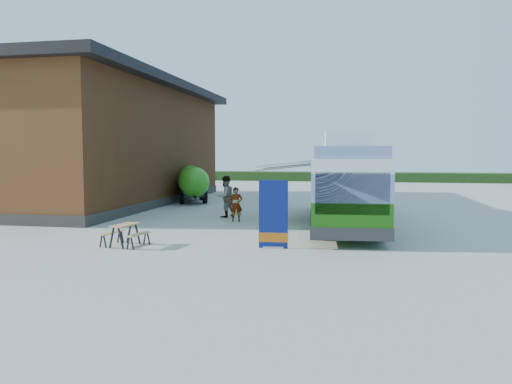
% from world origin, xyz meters
% --- Properties ---
extents(ground, '(100.00, 100.00, 0.00)m').
position_xyz_m(ground, '(0.00, 0.00, 0.00)').
color(ground, '#BCB7AD').
rests_on(ground, ground).
extents(barn, '(9.60, 21.20, 7.50)m').
position_xyz_m(barn, '(-10.50, 10.00, 3.59)').
color(barn, brown).
rests_on(barn, ground).
extents(hedge, '(40.00, 3.00, 1.00)m').
position_xyz_m(hedge, '(8.00, 38.00, 0.50)').
color(hedge, '#264419').
rests_on(hedge, ground).
extents(bus, '(3.51, 12.57, 3.82)m').
position_xyz_m(bus, '(3.91, 3.28, 1.82)').
color(bus, '#236B11').
rests_on(bus, ground).
extents(awning, '(2.80, 4.19, 0.51)m').
position_xyz_m(awning, '(1.61, 3.77, 2.79)').
color(awning, white).
rests_on(awning, ground).
extents(banner, '(0.96, 0.23, 2.21)m').
position_xyz_m(banner, '(1.85, -2.91, 0.90)').
color(banner, navy).
rests_on(banner, ground).
extents(picnic_table, '(1.45, 1.33, 0.73)m').
position_xyz_m(picnic_table, '(-3.02, -3.49, 0.55)').
color(picnic_table, tan).
rests_on(picnic_table, ground).
extents(person_a, '(0.65, 0.53, 1.56)m').
position_xyz_m(person_a, '(-0.80, 3.12, 0.78)').
color(person_a, '#999999').
rests_on(person_a, ground).
extents(person_b, '(1.18, 1.23, 2.00)m').
position_xyz_m(person_b, '(-1.66, 4.50, 1.00)').
color(person_b, '#999999').
rests_on(person_b, ground).
extents(slurry_tanker, '(3.37, 5.83, 2.29)m').
position_xyz_m(slurry_tanker, '(-5.70, 11.59, 1.32)').
color(slurry_tanker, '#31901A').
rests_on(slurry_tanker, ground).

